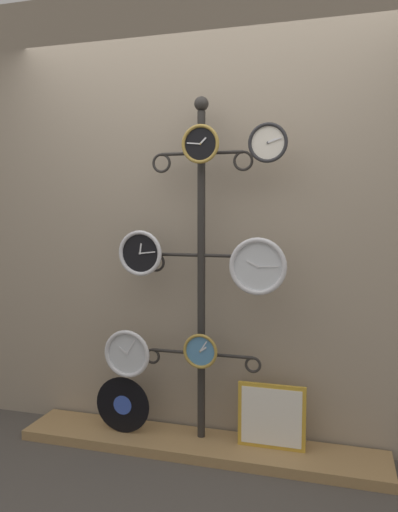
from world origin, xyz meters
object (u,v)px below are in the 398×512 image
display_stand (201,322)px  clock_top_right (268,143)px  clock_middle_left (140,253)px  clock_middle_right (258,266)px  vinyl_record (123,405)px  picture_frame (271,416)px  clock_bottom_center (201,351)px  clock_bottom_left (127,354)px  clock_top_center (201,144)px

display_stand → clock_top_right: size_ratio=9.60×
clock_top_right → clock_middle_left: (-0.75, -0.01, -0.62)m
clock_middle_left → clock_middle_right: (0.71, -0.04, -0.05)m
clock_middle_left → vinyl_record: size_ratio=0.78×
clock_middle_right → vinyl_record: bearing=177.4°
clock_middle_left → picture_frame: size_ratio=0.70×
clock_bottom_center → picture_frame: size_ratio=0.53×
picture_frame → clock_middle_left: bearing=-176.8°
clock_bottom_center → vinyl_record: bearing=179.0°
clock_middle_left → clock_bottom_left: bearing=-157.2°
display_stand → clock_middle_right: (0.36, -0.12, 0.36)m
clock_bottom_left → clock_middle_right: bearing=-0.5°
display_stand → picture_frame: (0.43, -0.04, -0.52)m
clock_top_center → display_stand: bearing=103.3°
vinyl_record → clock_bottom_left: bearing=-31.6°
picture_frame → display_stand: bearing=175.1°
clock_bottom_left → vinyl_record: size_ratio=0.83×
clock_top_center → picture_frame: size_ratio=0.56×
clock_bottom_left → picture_frame: bearing=5.1°
clock_bottom_left → clock_top_center: bearing=1.1°
display_stand → picture_frame: size_ratio=5.34×
picture_frame → clock_middle_right: bearing=-131.3°
display_stand → clock_top_center: size_ratio=9.57×
clock_top_right → clock_middle_left: clock_top_right is taller
clock_middle_left → clock_bottom_center: size_ratio=1.32×
clock_top_right → vinyl_record: clock_top_right is taller
picture_frame → clock_bottom_left: bearing=-174.9°
display_stand → picture_frame: bearing=-4.9°
clock_top_center → clock_top_right: (0.37, 0.03, -0.00)m
display_stand → clock_bottom_center: size_ratio=10.08×
clock_top_right → clock_middle_left: bearing=-179.6°
display_stand → clock_bottom_left: display_stand is taller
clock_top_right → picture_frame: clock_top_right is taller
display_stand → clock_middle_right: size_ratio=6.52×
clock_top_center → vinyl_record: (-0.51, 0.02, -1.56)m
clock_bottom_center → vinyl_record: (-0.50, 0.01, -0.38)m
display_stand → clock_top_right: (0.40, -0.08, 1.03)m
clock_middle_left → clock_bottom_left: (-0.08, -0.03, -0.61)m
clock_bottom_center → picture_frame: bearing=7.8°
clock_top_right → vinyl_record: size_ratio=0.62×
clock_middle_left → vinyl_record: 0.95m
display_stand → clock_bottom_left: (-0.43, -0.11, -0.20)m
clock_top_center → picture_frame: bearing=9.6°
clock_top_center → vinyl_record: clock_top_center is taller
display_stand → clock_top_center: 1.04m
clock_top_center → clock_bottom_center: bearing=104.6°
clock_middle_right → clock_bottom_center: bearing=175.2°
clock_bottom_center → picture_frame: 0.55m
display_stand → vinyl_record: display_stand is taller
clock_bottom_center → display_stand: bearing=103.1°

